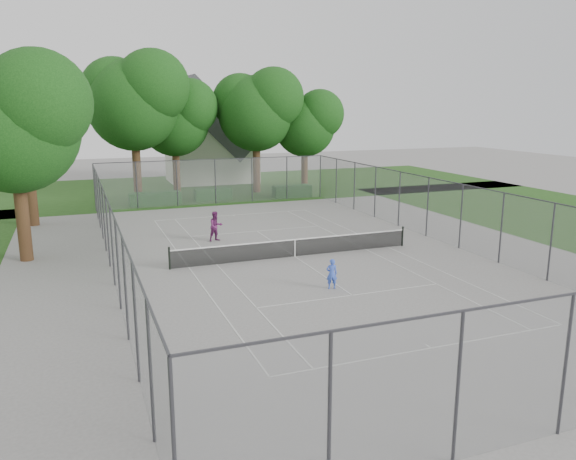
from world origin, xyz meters
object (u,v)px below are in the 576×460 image
object	(u,v)px
tennis_net	(295,247)
woman_player	(216,226)
girl_player	(332,274)
house	(211,140)

from	to	relation	value
tennis_net	woman_player	xyz separation A→B (m)	(-2.96, 4.80, 0.35)
tennis_net	girl_player	distance (m)	5.32
house	girl_player	world-z (taller)	house
house	woman_player	xyz separation A→B (m)	(-5.75, -25.24, -3.33)
girl_player	woman_player	world-z (taller)	woman_player
tennis_net	woman_player	size ratio (longest dim) A/B	7.50
tennis_net	woman_player	bearing A→B (deg)	121.65
tennis_net	girl_player	size ratio (longest dim) A/B	9.87
tennis_net	house	distance (m)	30.40
girl_player	woman_player	bearing A→B (deg)	-61.89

